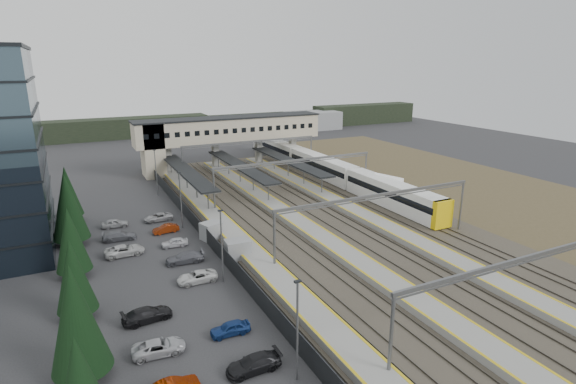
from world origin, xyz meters
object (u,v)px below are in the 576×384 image
relay_cabin_near (238,250)px  footbridge (218,133)px  train (323,167)px  relay_cabin_far (211,231)px  billboard (388,184)px

relay_cabin_near → footbridge: 47.34m
train → relay_cabin_far: bearing=-144.1°
relay_cabin_far → billboard: billboard is taller
footbridge → train: bearing=-45.4°
relay_cabin_near → billboard: size_ratio=0.56×
relay_cabin_far → train: train is taller
relay_cabin_near → footbridge: bearing=74.8°
footbridge → billboard: bearing=-63.2°
relay_cabin_near → billboard: (30.03, 10.05, 1.86)m
relay_cabin_far → billboard: size_ratio=0.58×
relay_cabin_near → relay_cabin_far: 7.40m
relay_cabin_near → relay_cabin_far: size_ratio=0.98×
footbridge → billboard: 39.68m
relay_cabin_far → train: size_ratio=0.05×
footbridge → billboard: (17.74, -35.16, -4.89)m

